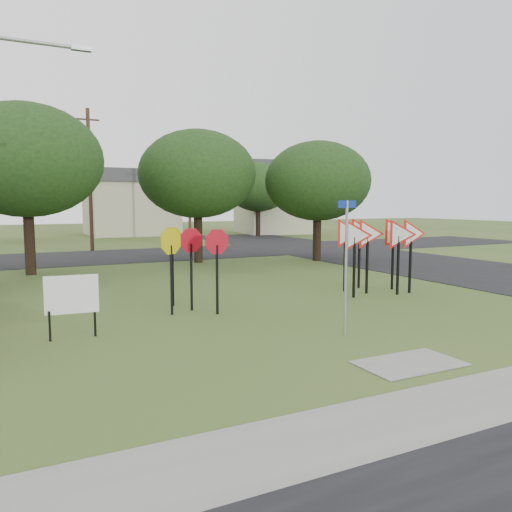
% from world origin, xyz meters
% --- Properties ---
extents(ground, '(140.00, 140.00, 0.00)m').
position_xyz_m(ground, '(0.00, 0.00, 0.00)').
color(ground, '#38511E').
extents(sidewalk, '(30.00, 1.60, 0.02)m').
position_xyz_m(sidewalk, '(0.00, -4.20, 0.01)').
color(sidewalk, gray).
rests_on(sidewalk, ground).
extents(street_right, '(8.00, 50.00, 0.02)m').
position_xyz_m(street_right, '(12.00, 10.00, 0.01)').
color(street_right, black).
rests_on(street_right, ground).
extents(street_far, '(60.00, 8.00, 0.02)m').
position_xyz_m(street_far, '(0.00, 20.00, 0.01)').
color(street_far, black).
rests_on(street_far, ground).
extents(curb_pad, '(2.00, 1.20, 0.02)m').
position_xyz_m(curb_pad, '(0.00, -2.40, 0.01)').
color(curb_pad, gray).
rests_on(curb_pad, ground).
extents(street_name_sign, '(0.63, 0.20, 3.13)m').
position_xyz_m(street_name_sign, '(0.14, -0.14, 1.79)').
color(street_name_sign, '#93959B').
rests_on(street_name_sign, ground).
extents(stop_sign_cluster, '(1.87, 1.88, 2.39)m').
position_xyz_m(stop_sign_cluster, '(-2.28, 3.99, 1.78)').
color(stop_sign_cluster, black).
rests_on(stop_sign_cluster, ground).
extents(yield_sign_cluster, '(3.31, 2.37, 2.61)m').
position_xyz_m(yield_sign_cluster, '(4.47, 4.01, 1.91)').
color(yield_sign_cluster, black).
rests_on(yield_sign_cluster, ground).
extents(info_board, '(1.17, 0.14, 1.46)m').
position_xyz_m(info_board, '(-5.57, 2.37, 0.97)').
color(info_board, black).
rests_on(info_board, ground).
extents(far_pole_a, '(1.40, 0.24, 9.00)m').
position_xyz_m(far_pole_a, '(-2.00, 24.00, 4.60)').
color(far_pole_a, '#483021').
rests_on(far_pole_a, ground).
extents(far_pole_b, '(1.40, 0.24, 8.50)m').
position_xyz_m(far_pole_b, '(6.00, 28.00, 4.35)').
color(far_pole_b, '#483021').
rests_on(far_pole_b, ground).
extents(house_mid, '(8.40, 8.40, 6.20)m').
position_xyz_m(house_mid, '(4.00, 40.00, 3.15)').
color(house_mid, '#BEBA99').
rests_on(house_mid, ground).
extents(house_right, '(8.30, 8.30, 7.20)m').
position_xyz_m(house_right, '(18.00, 36.00, 3.65)').
color(house_right, '#BEBA99').
rests_on(house_right, ground).
extents(tree_near_left, '(6.40, 6.40, 7.27)m').
position_xyz_m(tree_near_left, '(-6.00, 14.00, 4.86)').
color(tree_near_left, black).
rests_on(tree_near_left, ground).
extents(tree_near_mid, '(6.00, 6.00, 6.80)m').
position_xyz_m(tree_near_mid, '(2.00, 15.00, 4.54)').
color(tree_near_mid, black).
rests_on(tree_near_mid, ground).
extents(tree_near_right, '(5.60, 5.60, 6.33)m').
position_xyz_m(tree_near_right, '(8.00, 13.00, 4.22)').
color(tree_near_right, black).
rests_on(tree_near_right, ground).
extents(tree_far_right, '(6.00, 6.00, 6.80)m').
position_xyz_m(tree_far_right, '(14.00, 32.00, 4.54)').
color(tree_far_right, black).
rests_on(tree_far_right, ground).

